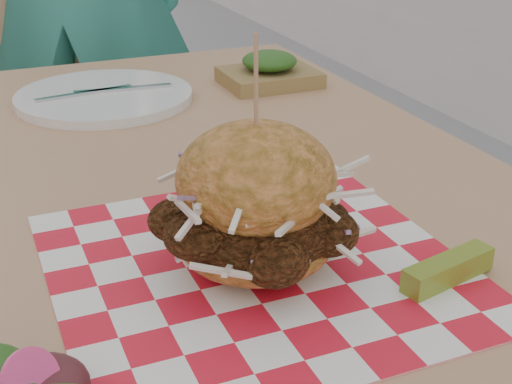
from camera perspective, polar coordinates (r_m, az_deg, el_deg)
patio_table at (r=0.84m, az=-6.54°, el=-4.71°), size 0.80×1.20×0.75m
patio_chair at (r=1.88m, az=-15.89°, el=7.50°), size 0.45×0.46×0.95m
paper_liner at (r=0.65m, az=0.00°, el=-5.92°), size 0.36×0.36×0.00m
sandwich at (r=0.62m, az=0.00°, el=-1.22°), size 0.19×0.19×0.21m
pickle_spear at (r=0.64m, az=15.12°, el=-6.01°), size 0.10×0.04×0.02m
place_setting at (r=1.13m, az=-12.04°, el=7.48°), size 0.27×0.27×0.02m
kraft_tray at (r=1.19m, az=1.08°, el=9.64°), size 0.15×0.12×0.06m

